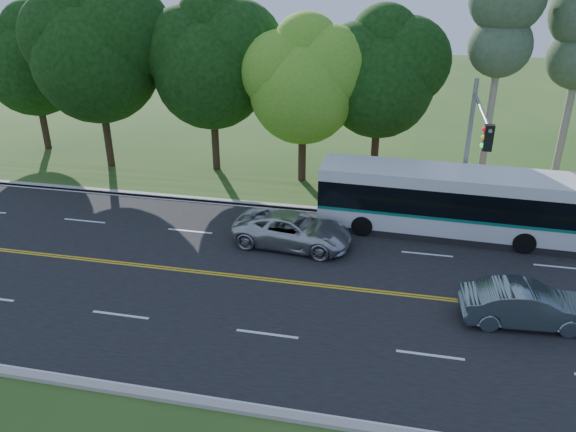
% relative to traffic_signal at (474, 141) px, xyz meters
% --- Properties ---
extents(ground, '(120.00, 120.00, 0.00)m').
position_rel_traffic_signal_xyz_m(ground, '(-6.49, -5.40, -4.67)').
color(ground, '#284E1A').
rests_on(ground, ground).
extents(road, '(60.00, 14.00, 0.02)m').
position_rel_traffic_signal_xyz_m(road, '(-6.49, -5.40, -4.66)').
color(road, black).
rests_on(road, ground).
extents(curb_north, '(60.00, 0.30, 0.15)m').
position_rel_traffic_signal_xyz_m(curb_north, '(-6.49, 1.75, -4.60)').
color(curb_north, '#ADA69C').
rests_on(curb_north, ground).
extents(curb_south, '(60.00, 0.30, 0.15)m').
position_rel_traffic_signal_xyz_m(curb_south, '(-6.49, -12.55, -4.60)').
color(curb_south, '#ADA69C').
rests_on(curb_south, ground).
extents(grass_verge, '(60.00, 4.00, 0.10)m').
position_rel_traffic_signal_xyz_m(grass_verge, '(-6.49, 3.60, -4.62)').
color(grass_verge, '#284E1A').
rests_on(grass_verge, ground).
extents(lane_markings, '(57.60, 13.82, 0.00)m').
position_rel_traffic_signal_xyz_m(lane_markings, '(-6.59, -5.40, -4.65)').
color(lane_markings, gold).
rests_on(lane_markings, road).
extents(tree_row, '(44.70, 9.10, 13.84)m').
position_rel_traffic_signal_xyz_m(tree_row, '(-11.65, 6.73, 2.06)').
color(tree_row, black).
rests_on(tree_row, ground).
extents(bougainvillea_hedge, '(9.50, 2.25, 1.50)m').
position_rel_traffic_signal_xyz_m(bougainvillea_hedge, '(0.69, 2.75, -3.95)').
color(bougainvillea_hedge, maroon).
rests_on(bougainvillea_hedge, ground).
extents(traffic_signal, '(0.42, 6.10, 7.00)m').
position_rel_traffic_signal_xyz_m(traffic_signal, '(0.00, 0.00, 0.00)').
color(traffic_signal, gray).
rests_on(traffic_signal, ground).
extents(transit_bus, '(11.90, 2.97, 3.09)m').
position_rel_traffic_signal_xyz_m(transit_bus, '(-0.67, 0.40, -3.12)').
color(transit_bus, silver).
rests_on(transit_bus, road).
extents(sedan, '(4.63, 1.95, 1.49)m').
position_rel_traffic_signal_xyz_m(sedan, '(1.79, -6.38, -3.91)').
color(sedan, slate).
rests_on(sedan, road).
extents(suv, '(5.50, 2.92, 1.47)m').
position_rel_traffic_signal_xyz_m(suv, '(-7.43, -2.23, -3.91)').
color(suv, silver).
rests_on(suv, road).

